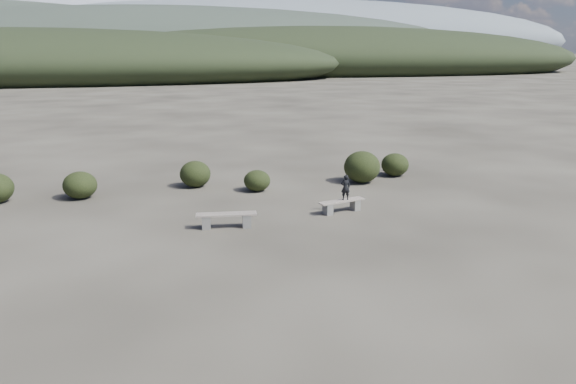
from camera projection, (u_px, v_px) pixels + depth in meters
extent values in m
plane|color=#2A2620|center=(313.00, 271.00, 13.58)|extent=(1200.00, 1200.00, 0.00)
cube|color=slate|center=(206.00, 222.00, 16.75)|extent=(0.28, 0.37, 0.40)
cube|color=slate|center=(247.00, 221.00, 16.90)|extent=(0.28, 0.37, 0.40)
cube|color=gray|center=(226.00, 214.00, 16.77)|extent=(1.84, 0.55, 0.05)
cube|color=slate|center=(328.00, 209.00, 18.20)|extent=(0.30, 0.37, 0.36)
cube|color=slate|center=(355.00, 205.00, 18.71)|extent=(0.30, 0.37, 0.36)
cube|color=gray|center=(342.00, 201.00, 18.40)|extent=(1.66, 0.77, 0.05)
imported|color=black|center=(345.00, 187.00, 18.35)|extent=(0.31, 0.21, 0.84)
ellipsoid|color=black|center=(80.00, 185.00, 20.10)|extent=(1.20, 1.20, 0.98)
ellipsoid|color=black|center=(195.00, 174.00, 21.79)|extent=(1.19, 1.19, 1.02)
ellipsoid|color=black|center=(257.00, 181.00, 21.17)|extent=(1.00, 1.00, 0.80)
ellipsoid|color=black|center=(362.00, 167.00, 22.48)|extent=(1.46, 1.46, 1.27)
ellipsoid|color=black|center=(395.00, 165.00, 23.69)|extent=(1.16, 1.16, 0.97)
ellipsoid|color=black|center=(22.00, 65.00, 92.45)|extent=(110.00, 40.00, 12.00)
ellipsoid|color=black|center=(333.00, 59.00, 124.29)|extent=(120.00, 44.00, 14.00)
ellipsoid|color=#2B342B|center=(167.00, 49.00, 163.32)|extent=(190.00, 64.00, 24.00)
ellipsoid|color=slate|center=(290.00, 41.00, 309.65)|extent=(340.00, 110.00, 44.00)
ellipsoid|color=#9198A4|center=(114.00, 38.00, 381.62)|extent=(460.00, 140.00, 56.00)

